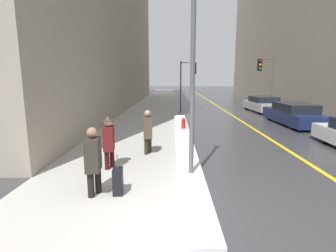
{
  "coord_description": "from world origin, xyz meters",
  "views": [
    {
      "loc": [
        -0.25,
        -4.53,
        2.62
      ],
      "look_at": [
        -0.4,
        4.0,
        1.05
      ],
      "focal_mm": 28.0,
      "sensor_mm": 36.0,
      "label": 1
    }
  ],
  "objects_px": {
    "pedestrian_in_fedora": "(109,140)",
    "fire_hydrant": "(183,125)",
    "traffic_light_near": "(189,75)",
    "parked_car_silver": "(263,104)",
    "rolling_suitcase": "(118,181)",
    "pedestrian_nearside": "(148,130)",
    "lamp_post": "(193,51)",
    "parked_car_navy": "(294,114)",
    "pedestrian_with_shoulder_bag": "(93,158)",
    "traffic_light_far": "(265,72)"
  },
  "relations": [
    {
      "from": "pedestrian_in_fedora",
      "to": "fire_hydrant",
      "type": "height_order",
      "value": "pedestrian_in_fedora"
    },
    {
      "from": "traffic_light_near",
      "to": "parked_car_silver",
      "type": "height_order",
      "value": "traffic_light_near"
    },
    {
      "from": "rolling_suitcase",
      "to": "fire_hydrant",
      "type": "bearing_deg",
      "value": 159.34
    },
    {
      "from": "pedestrian_nearside",
      "to": "fire_hydrant",
      "type": "relative_size",
      "value": 2.2
    },
    {
      "from": "traffic_light_near",
      "to": "fire_hydrant",
      "type": "bearing_deg",
      "value": -91.71
    },
    {
      "from": "parked_car_silver",
      "to": "lamp_post",
      "type": "bearing_deg",
      "value": 151.57
    },
    {
      "from": "lamp_post",
      "to": "pedestrian_nearside",
      "type": "height_order",
      "value": "lamp_post"
    },
    {
      "from": "pedestrian_in_fedora",
      "to": "rolling_suitcase",
      "type": "bearing_deg",
      "value": 12.74
    },
    {
      "from": "parked_car_navy",
      "to": "parked_car_silver",
      "type": "height_order",
      "value": "parked_car_navy"
    },
    {
      "from": "traffic_light_near",
      "to": "pedestrian_with_shoulder_bag",
      "type": "distance_m",
      "value": 16.51
    },
    {
      "from": "parked_car_navy",
      "to": "parked_car_silver",
      "type": "bearing_deg",
      "value": -3.32
    },
    {
      "from": "pedestrian_with_shoulder_bag",
      "to": "rolling_suitcase",
      "type": "relative_size",
      "value": 1.65
    },
    {
      "from": "rolling_suitcase",
      "to": "fire_hydrant",
      "type": "distance_m",
      "value": 7.26
    },
    {
      "from": "lamp_post",
      "to": "pedestrian_nearside",
      "type": "relative_size",
      "value": 3.6
    },
    {
      "from": "pedestrian_with_shoulder_bag",
      "to": "pedestrian_nearside",
      "type": "relative_size",
      "value": 1.02
    },
    {
      "from": "traffic_light_near",
      "to": "parked_car_silver",
      "type": "bearing_deg",
      "value": -6.55
    },
    {
      "from": "pedestrian_in_fedora",
      "to": "pedestrian_nearside",
      "type": "relative_size",
      "value": 1.01
    },
    {
      "from": "pedestrian_in_fedora",
      "to": "pedestrian_with_shoulder_bag",
      "type": "bearing_deg",
      "value": -3.79
    },
    {
      "from": "pedestrian_nearside",
      "to": "rolling_suitcase",
      "type": "bearing_deg",
      "value": -13.26
    },
    {
      "from": "parked_car_silver",
      "to": "fire_hydrant",
      "type": "distance_m",
      "value": 10.35
    },
    {
      "from": "lamp_post",
      "to": "pedestrian_with_shoulder_bag",
      "type": "bearing_deg",
      "value": -156.12
    },
    {
      "from": "pedestrian_nearside",
      "to": "parked_car_silver",
      "type": "bearing_deg",
      "value": 139.44
    },
    {
      "from": "fire_hydrant",
      "to": "pedestrian_with_shoulder_bag",
      "type": "bearing_deg",
      "value": -107.87
    },
    {
      "from": "lamp_post",
      "to": "parked_car_silver",
      "type": "height_order",
      "value": "lamp_post"
    },
    {
      "from": "traffic_light_far",
      "to": "pedestrian_with_shoulder_bag",
      "type": "height_order",
      "value": "traffic_light_far"
    },
    {
      "from": "traffic_light_near",
      "to": "fire_hydrant",
      "type": "relative_size",
      "value": 5.68
    },
    {
      "from": "pedestrian_with_shoulder_bag",
      "to": "rolling_suitcase",
      "type": "bearing_deg",
      "value": 89.81
    },
    {
      "from": "pedestrian_in_fedora",
      "to": "traffic_light_near",
      "type": "bearing_deg",
      "value": 160.99
    },
    {
      "from": "parked_car_navy",
      "to": "parked_car_silver",
      "type": "xyz_separation_m",
      "value": [
        0.2,
        5.78,
        0.0
      ]
    },
    {
      "from": "traffic_light_near",
      "to": "pedestrian_nearside",
      "type": "bearing_deg",
      "value": -96.35
    },
    {
      "from": "traffic_light_near",
      "to": "parked_car_navy",
      "type": "bearing_deg",
      "value": -47.3
    },
    {
      "from": "traffic_light_near",
      "to": "parked_car_navy",
      "type": "relative_size",
      "value": 0.82
    },
    {
      "from": "traffic_light_far",
      "to": "parked_car_silver",
      "type": "bearing_deg",
      "value": -119.76
    },
    {
      "from": "parked_car_silver",
      "to": "parked_car_navy",
      "type": "bearing_deg",
      "value": 174.69
    },
    {
      "from": "rolling_suitcase",
      "to": "traffic_light_near",
      "type": "bearing_deg",
      "value": 164.37
    },
    {
      "from": "pedestrian_with_shoulder_bag",
      "to": "parked_car_silver",
      "type": "height_order",
      "value": "pedestrian_with_shoulder_bag"
    },
    {
      "from": "traffic_light_near",
      "to": "pedestrian_with_shoulder_bag",
      "type": "height_order",
      "value": "traffic_light_near"
    },
    {
      "from": "pedestrian_with_shoulder_bag",
      "to": "pedestrian_nearside",
      "type": "distance_m",
      "value": 3.43
    },
    {
      "from": "traffic_light_far",
      "to": "parked_car_silver",
      "type": "distance_m",
      "value": 2.46
    },
    {
      "from": "pedestrian_with_shoulder_bag",
      "to": "pedestrian_nearside",
      "type": "xyz_separation_m",
      "value": [
        0.9,
        3.31,
        -0.01
      ]
    },
    {
      "from": "traffic_light_far",
      "to": "parked_car_silver",
      "type": "relative_size",
      "value": 1.0
    },
    {
      "from": "pedestrian_with_shoulder_bag",
      "to": "pedestrian_nearside",
      "type": "bearing_deg",
      "value": 158.26
    },
    {
      "from": "traffic_light_far",
      "to": "lamp_post",
      "type": "bearing_deg",
      "value": 56.8
    },
    {
      "from": "parked_car_silver",
      "to": "rolling_suitcase",
      "type": "bearing_deg",
      "value": 147.68
    },
    {
      "from": "lamp_post",
      "to": "pedestrian_with_shoulder_bag",
      "type": "height_order",
      "value": "lamp_post"
    },
    {
      "from": "lamp_post",
      "to": "fire_hydrant",
      "type": "xyz_separation_m",
      "value": [
        0.05,
        6.11,
        -2.92
      ]
    },
    {
      "from": "lamp_post",
      "to": "pedestrian_nearside",
      "type": "distance_m",
      "value": 3.61
    },
    {
      "from": "rolling_suitcase",
      "to": "lamp_post",
      "type": "bearing_deg",
      "value": 111.91
    },
    {
      "from": "pedestrian_with_shoulder_bag",
      "to": "parked_car_navy",
      "type": "height_order",
      "value": "pedestrian_with_shoulder_bag"
    },
    {
      "from": "traffic_light_near",
      "to": "pedestrian_with_shoulder_bag",
      "type": "xyz_separation_m",
      "value": [
        -3.08,
        -16.1,
        -2.01
      ]
    }
  ]
}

